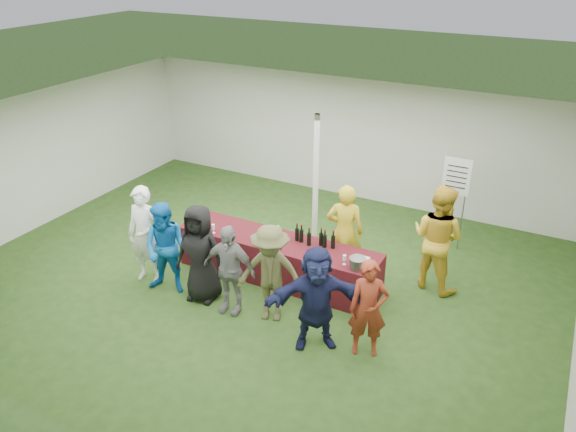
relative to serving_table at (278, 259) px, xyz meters
The scene contains 18 objects.
ground 0.50m from the serving_table, 153.39° to the right, with size 60.00×60.00×0.00m, color #284719.
tent 1.45m from the serving_table, 79.07° to the left, with size 10.00×10.00×10.00m.
serving_table is the anchor object (origin of this frame).
wine_bottles 0.80m from the serving_table, 13.47° to the left, with size 0.71×0.16×0.32m.
wine_glasses 0.69m from the serving_table, 148.94° to the right, with size 2.72×0.15×0.16m.
water_bottle 0.49m from the serving_table, 111.73° to the left, with size 0.07×0.07×0.23m.
bar_towel 1.54m from the serving_table, ahead, with size 0.25×0.18×0.03m, color white.
dump_bucket 1.61m from the serving_table, ahead, with size 0.26×0.26×0.18m, color slate.
wine_list_sign 3.56m from the serving_table, 46.70° to the left, with size 0.50×0.03×1.80m.
staff_pourer 1.24m from the serving_table, 31.82° to the left, with size 0.63×0.41×1.73m, color gold.
staff_back 2.70m from the serving_table, 22.41° to the left, with size 0.90×0.70×1.85m, color gold.
customer_0 2.28m from the serving_table, 150.95° to the right, with size 0.63×0.42×1.74m, color white.
customer_1 1.89m from the serving_table, 140.35° to the right, with size 0.77×0.60×1.59m, color blue.
customer_2 1.43m from the serving_table, 126.30° to the right, with size 0.81×0.53×1.66m, color black.
customer_3 1.25m from the serving_table, 100.23° to the right, with size 0.88×0.37×1.50m, color gray.
customer_4 1.23m from the serving_table, 66.58° to the right, with size 1.04×0.60×1.60m, color brown.
customer_5 1.93m from the serving_table, 44.42° to the right, with size 1.49×0.47×1.61m, color #171C42.
customer_6 2.38m from the serving_table, 29.05° to the right, with size 0.54×0.36×1.49m, color maroon.
Camera 1 is at (4.33, -7.15, 5.34)m, focal length 35.00 mm.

